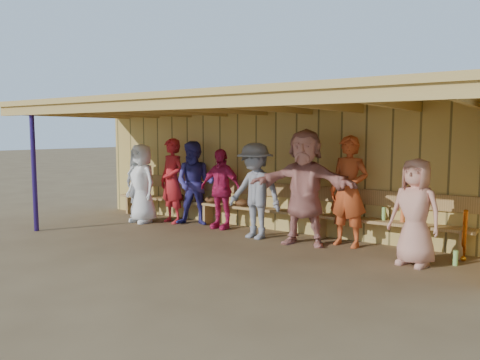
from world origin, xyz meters
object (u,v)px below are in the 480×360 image
player_a (138,181)px  bench (262,203)px  player_e (255,191)px  player_g (349,191)px  player_b (142,183)px  player_d (221,189)px  player_f (304,187)px  player_extra (172,181)px  player_h (415,212)px  player_c (195,183)px

player_a → bench: (3.09, 0.31, -0.28)m
player_e → player_g: 1.65m
player_b → player_d: size_ratio=1.05×
player_e → player_f: (0.95, 0.04, 0.12)m
player_d → bench: size_ratio=0.21×
player_e → bench: bearing=117.5°
player_extra → player_h: bearing=6.1°
bench → player_e: bearing=-68.6°
player_g → player_c: bearing=-172.8°
player_c → player_g: 3.29m
player_d → bench: player_d is taller
player_extra → player_c: bearing=20.6°
player_e → player_h: bearing=2.1°
player_g → player_h: size_ratio=1.21×
player_d → player_f: player_f is taller
player_d → player_f: 2.03m
player_h → bench: (-3.09, 0.87, -0.24)m
player_g → player_h: (1.21, -0.56, -0.16)m
player_a → player_f: (4.30, -0.32, 0.17)m
player_a → player_g: (4.96, 0.00, 0.12)m
player_b → player_c: (1.12, 0.41, 0.03)m
player_b → player_e: size_ratio=0.97×
player_b → player_f: (3.75, 0.10, 0.15)m
player_g → bench: player_g is taller
player_c → bench: 1.49m
player_c → player_f: 2.65m
player_h → player_g: bearing=167.5°
player_c → bench: player_c is taller
player_f → player_h: 1.90m
player_a → player_h: 6.20m
player_c → player_e: 1.72m
player_d → player_g: size_ratio=0.85×
player_a → player_g: bearing=-9.3°
player_g → player_b: bearing=-167.6°
player_c → player_extra: size_ratio=0.97×
player_b → player_extra: size_ratio=0.93×
player_b → player_c: size_ratio=0.96×
player_h → player_e: bearing=-171.7°
player_c → player_extra: bearing=165.0°
player_b → player_extra: 0.66m
player_d → player_b: bearing=-168.7°
player_a → player_h: size_ratio=1.05×
player_d → player_e: size_ratio=0.92×
player_g → player_h: player_g is taller
player_c → player_extra: player_extra is taller
player_extra → bench: 2.04m
player_h → player_extra: bearing=-172.8°
player_b → player_h: player_b is taller
player_b → player_d: 1.81m
player_b → bench: player_b is taller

